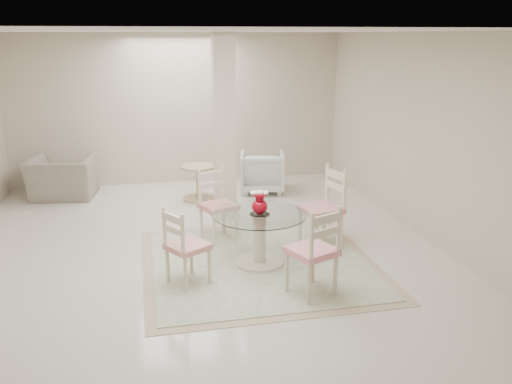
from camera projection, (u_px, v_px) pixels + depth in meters
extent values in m
plane|color=beige|center=(203.00, 251.00, 6.92)|extent=(7.00, 7.00, 0.00)
cube|color=beige|center=(178.00, 110.00, 9.82)|extent=(6.00, 0.02, 2.70)
cube|color=beige|center=(267.00, 261.00, 3.26)|extent=(6.00, 0.02, 2.70)
cube|color=beige|center=(427.00, 138.00, 7.15)|extent=(0.02, 7.00, 2.70)
cube|color=white|center=(197.00, 31.00, 6.16)|extent=(6.00, 7.00, 0.02)
cube|color=beige|center=(224.00, 128.00, 7.86)|extent=(0.30, 0.30, 2.70)
cube|color=tan|center=(260.00, 264.00, 6.52)|extent=(2.76, 2.76, 0.01)
cube|color=beige|center=(260.00, 263.00, 6.52)|extent=(2.53, 2.53, 0.01)
cylinder|color=beige|center=(260.00, 263.00, 6.51)|extent=(0.58, 0.58, 0.04)
cylinder|color=beige|center=(260.00, 238.00, 6.43)|extent=(0.15, 0.15, 0.60)
cylinder|color=beige|center=(260.00, 216.00, 6.35)|extent=(0.24, 0.24, 0.02)
cylinder|color=white|center=(260.00, 214.00, 6.34)|extent=(1.11, 1.11, 0.01)
ellipsoid|color=#9C0414|center=(260.00, 207.00, 6.32)|extent=(0.19, 0.19, 0.18)
cylinder|color=#9C0414|center=(260.00, 198.00, 6.29)|extent=(0.10, 0.10, 0.05)
cylinder|color=#9C0414|center=(260.00, 195.00, 6.28)|extent=(0.16, 0.16, 0.02)
ellipsoid|color=white|center=(260.00, 193.00, 6.27)|extent=(0.11, 0.11, 0.05)
ellipsoid|color=white|center=(264.00, 193.00, 6.30)|extent=(0.11, 0.11, 0.05)
ellipsoid|color=white|center=(255.00, 193.00, 6.29)|extent=(0.11, 0.11, 0.05)
cylinder|color=#F0E8C5|center=(300.00, 228.00, 7.05)|extent=(0.05, 0.05, 0.49)
cylinder|color=#F0E8C5|center=(316.00, 237.00, 6.72)|extent=(0.05, 0.05, 0.49)
cylinder|color=#F0E8C5|center=(324.00, 223.00, 7.21)|extent=(0.05, 0.05, 0.49)
cylinder|color=#F0E8C5|center=(341.00, 232.00, 6.89)|extent=(0.05, 0.05, 0.49)
cube|color=red|center=(321.00, 209.00, 6.89)|extent=(0.57, 0.57, 0.07)
cube|color=#F0E8C5|center=(336.00, 181.00, 6.88)|extent=(0.15, 0.42, 0.57)
cylinder|color=beige|center=(214.00, 231.00, 6.98)|extent=(0.04, 0.04, 0.44)
cylinder|color=beige|center=(237.00, 226.00, 7.16)|extent=(0.04, 0.04, 0.44)
cylinder|color=beige|center=(201.00, 224.00, 7.26)|extent=(0.04, 0.04, 0.44)
cylinder|color=beige|center=(224.00, 219.00, 7.44)|extent=(0.04, 0.04, 0.44)
cube|color=red|center=(219.00, 207.00, 7.14)|extent=(0.55, 0.55, 0.07)
cube|color=beige|center=(211.00, 180.00, 7.20)|extent=(0.37, 0.18, 0.52)
cylinder|color=beige|center=(209.00, 267.00, 5.94)|extent=(0.04, 0.04, 0.41)
cylinder|color=beige|center=(191.00, 258.00, 6.17)|extent=(0.04, 0.04, 0.41)
cylinder|color=beige|center=(186.00, 276.00, 5.73)|extent=(0.04, 0.04, 0.41)
cylinder|color=beige|center=(168.00, 266.00, 5.95)|extent=(0.04, 0.04, 0.41)
cube|color=#B42013|center=(188.00, 246.00, 5.88)|extent=(0.55, 0.55, 0.06)
cube|color=beige|center=(173.00, 224.00, 5.68)|extent=(0.22, 0.33, 0.49)
cylinder|color=beige|center=(313.00, 265.00, 5.94)|extent=(0.04, 0.04, 0.46)
cylinder|color=beige|center=(287.00, 273.00, 5.74)|extent=(0.04, 0.04, 0.46)
cylinder|color=beige|center=(335.00, 276.00, 5.66)|extent=(0.04, 0.04, 0.46)
cylinder|color=beige|center=(309.00, 285.00, 5.46)|extent=(0.04, 0.04, 0.46)
cube|color=red|center=(312.00, 251.00, 5.63)|extent=(0.58, 0.58, 0.07)
cube|color=beige|center=(326.00, 226.00, 5.38)|extent=(0.39, 0.20, 0.54)
imported|color=gray|center=(62.00, 178.00, 9.11)|extent=(1.19, 1.07, 0.69)
imported|color=silver|center=(262.00, 172.00, 9.46)|extent=(0.89, 0.91, 0.70)
cylinder|color=#D4BC82|center=(199.00, 198.00, 9.08)|extent=(0.54, 0.54, 0.04)
cylinder|color=#D4BC82|center=(198.00, 183.00, 9.00)|extent=(0.08, 0.08, 0.51)
cylinder|color=#D4BC82|center=(198.00, 167.00, 8.92)|extent=(0.56, 0.56, 0.03)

